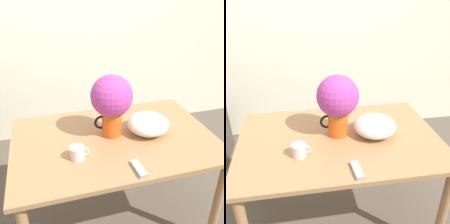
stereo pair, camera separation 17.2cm
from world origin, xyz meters
TOP-DOWN VIEW (x-y plane):
  - wall_back at (0.00, 1.60)m, footprint 8.00×0.05m
  - table at (0.02, 0.14)m, footprint 1.34×0.90m
  - flower_vase at (0.01, 0.19)m, footprint 0.28×0.28m
  - coffee_mug at (-0.25, -0.01)m, footprint 0.12×0.09m
  - white_bowl at (0.26, 0.15)m, footprint 0.29×0.29m
  - remote_control at (0.06, -0.21)m, footprint 0.06×0.15m

SIDE VIEW (x-z plane):
  - table at x=0.02m, z-range 0.28..1.05m
  - remote_control at x=0.06m, z-range 0.77..0.79m
  - coffee_mug at x=-0.25m, z-range 0.77..0.85m
  - white_bowl at x=0.26m, z-range 0.77..0.90m
  - flower_vase at x=0.01m, z-range 0.81..1.23m
  - wall_back at x=0.00m, z-range 0.00..2.60m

